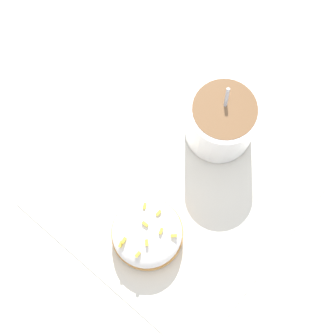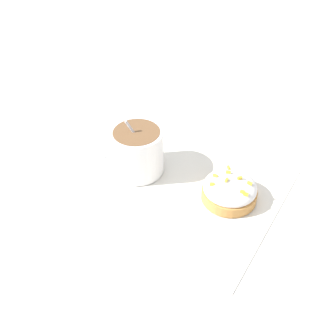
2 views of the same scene
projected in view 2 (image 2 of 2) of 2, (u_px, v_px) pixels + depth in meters
The scene contains 4 objects.
ground_plane at pixel (181, 185), 0.62m from camera, with size 3.00×3.00×0.00m, color silver.
paper_napkin at pixel (182, 184), 0.62m from camera, with size 0.31×0.29×0.00m.
coffee_cup at pixel (137, 150), 0.62m from camera, with size 0.10×0.09×0.10m.
frosted_pastry at pixel (230, 190), 0.58m from camera, with size 0.08×0.08×0.04m.
Camera 2 is at (-0.24, 0.39, 0.42)m, focal length 42.00 mm.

